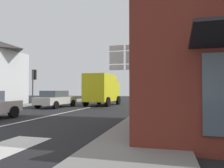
{
  "coord_description": "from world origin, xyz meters",
  "views": [
    {
      "loc": [
        6.65,
        -5.78,
        1.48
      ],
      "look_at": [
        2.87,
        8.64,
        1.95
      ],
      "focal_mm": 33.86,
      "sensor_mm": 36.0,
      "label": 1
    }
  ],
  "objects": [
    {
      "name": "lane_centre_stripe",
      "position": [
        0.0,
        6.0,
        0.01
      ],
      "size": [
        0.16,
        12.0,
        0.01
      ],
      "primitive_type": "cube",
      "color": "silver",
      "rests_on": "ground"
    },
    {
      "name": "traffic_light_near_left",
      "position": [
        -5.01,
        10.84,
        2.5
      ],
      "size": [
        0.3,
        0.49,
        3.37
      ],
      "color": "#47474C",
      "rests_on": "ground"
    },
    {
      "name": "sidewalk_left",
      "position": [
        -5.96,
        8.0,
        0.07
      ],
      "size": [
        2.49,
        44.0,
        0.14
      ],
      "primitive_type": "cube",
      "color": "gray",
      "rests_on": "ground"
    },
    {
      "name": "traffic_light_near_right",
      "position": [
        5.01,
        10.51,
        2.6
      ],
      "size": [
        0.3,
        0.49,
        3.51
      ],
      "color": "#47474C",
      "rests_on": "ground"
    },
    {
      "name": "sedan_far",
      "position": [
        -2.82,
        10.89,
        0.76
      ],
      "size": [
        2.24,
        4.33,
        1.47
      ],
      "color": "beige",
      "rests_on": "ground"
    },
    {
      "name": "route_sign_post",
      "position": [
        5.53,
        1.28,
        2.0
      ],
      "size": [
        1.66,
        0.14,
        3.2
      ],
      "color": "brown",
      "rests_on": "ground"
    },
    {
      "name": "traffic_light_far_right",
      "position": [
        5.01,
        18.17,
        2.68
      ],
      "size": [
        0.3,
        0.49,
        3.61
      ],
      "color": "#47474C",
      "rests_on": "ground"
    },
    {
      "name": "ground_plane",
      "position": [
        0.0,
        10.0,
        0.0
      ],
      "size": [
        80.0,
        80.0,
        0.0
      ],
      "primitive_type": "plane",
      "color": "#232326"
    },
    {
      "name": "sidewalk_right",
      "position": [
        5.96,
        8.0,
        0.07
      ],
      "size": [
        2.49,
        44.0,
        0.14
      ],
      "primitive_type": "cube",
      "color": "gray",
      "rests_on": "ground"
    },
    {
      "name": "delivery_truck",
      "position": [
        0.37,
        14.32,
        1.65
      ],
      "size": [
        2.74,
        5.12,
        3.05
      ],
      "color": "yellow",
      "rests_on": "ground"
    },
    {
      "name": "lane_turn_arrow",
      "position": [
        2.59,
        -1.0,
        0.01
      ],
      "size": [
        1.2,
        2.2,
        0.01
      ],
      "primitive_type": "cube",
      "color": "silver",
      "rests_on": "ground"
    }
  ]
}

